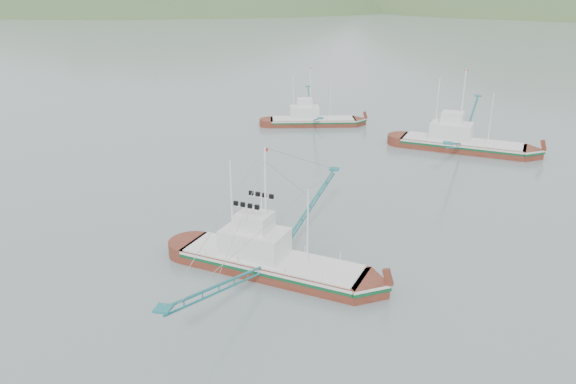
# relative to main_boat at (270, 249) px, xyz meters

# --- Properties ---
(ground) EXTENTS (1200.00, 1200.00, 0.00)m
(ground) POSITION_rel_main_boat_xyz_m (-0.33, 1.79, -1.82)
(ground) COLOR slate
(ground) RESTS_ON ground
(main_boat) EXTENTS (14.04, 24.22, 9.95)m
(main_boat) POSITION_rel_main_boat_xyz_m (0.00, 0.00, 0.00)
(main_boat) COLOR #5B2113
(main_boat) RESTS_ON ground
(bg_boat_right) EXTENTS (15.05, 26.06, 10.68)m
(bg_boat_right) POSITION_rel_main_boat_xyz_m (15.68, 34.45, 0.05)
(bg_boat_right) COLOR #5B2113
(bg_boat_right) RESTS_ON ground
(bg_boat_far) EXTENTS (12.54, 21.58, 8.88)m
(bg_boat_far) POSITION_rel_main_boat_xyz_m (-4.21, 43.14, -0.21)
(bg_boat_far) COLOR #5B2113
(bg_boat_far) RESTS_ON ground
(headland_left) EXTENTS (448.00, 308.00, 210.00)m
(headland_left) POSITION_rel_main_boat_xyz_m (-180.33, 361.79, -1.82)
(headland_left) COLOR #3D592E
(headland_left) RESTS_ON ground
(ridge_distant) EXTENTS (960.00, 400.00, 240.00)m
(ridge_distant) POSITION_rel_main_boat_xyz_m (29.67, 561.79, -1.82)
(ridge_distant) COLOR slate
(ridge_distant) RESTS_ON ground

